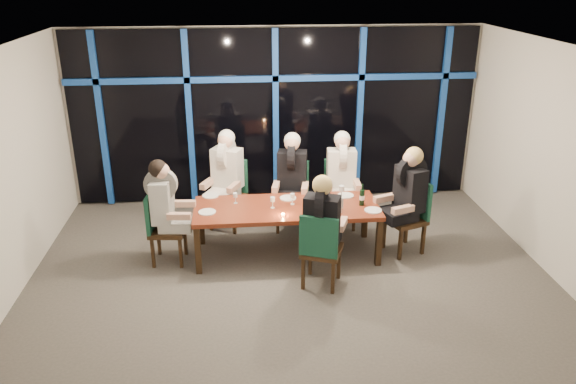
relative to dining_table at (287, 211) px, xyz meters
name	(u,v)px	position (x,y,z in m)	size (l,w,h in m)	color
room	(293,135)	(0.00, -0.80, 1.34)	(7.04, 7.00, 3.02)	#5A554F
window_wall	(276,114)	(0.01, 2.13, 0.87)	(6.86, 0.43, 2.94)	black
dining_table	(287,211)	(0.00, 0.00, 0.00)	(2.60, 1.00, 0.75)	maroon
chair_far_left	(230,189)	(-0.81, 1.08, -0.08)	(0.67, 0.67, 1.08)	#321F10
chair_far_mid	(292,192)	(0.17, 0.93, -0.09)	(0.58, 0.58, 1.07)	#321F10
chair_far_right	(340,189)	(0.94, 0.96, -0.09)	(0.52, 0.52, 1.06)	#321F10
chair_end_left	(161,224)	(-1.76, -0.05, -0.11)	(0.52, 0.52, 1.03)	#321F10
chair_end_right	(411,212)	(1.79, -0.03, -0.08)	(0.64, 0.64, 1.08)	#321F10
chair_near_mid	(320,247)	(0.34, -0.95, -0.09)	(0.63, 0.63, 1.05)	#321F10
diner_far_left	(226,166)	(-0.85, 1.00, 0.35)	(0.69, 0.75, 1.06)	silver
diner_far_mid	(292,168)	(0.15, 0.84, 0.34)	(0.58, 0.71, 1.04)	black
diner_far_right	(342,166)	(0.93, 0.87, 0.33)	(0.54, 0.68, 1.03)	silver
diner_end_left	(165,197)	(-1.67, -0.06, 0.30)	(0.66, 0.54, 1.00)	black
diner_end_right	(408,186)	(1.71, -0.06, 0.35)	(0.74, 0.66, 1.05)	black
diner_near_mid	(323,214)	(0.38, -0.87, 0.32)	(0.64, 0.72, 1.02)	black
plate_far_left	(210,196)	(-1.09, 0.48, 0.08)	(0.24, 0.24, 0.01)	white
plate_far_mid	(288,198)	(0.04, 0.28, 0.08)	(0.24, 0.24, 0.01)	white
plate_far_right	(346,195)	(0.90, 0.31, 0.08)	(0.24, 0.24, 0.01)	white
plate_end_left	(207,212)	(-1.11, -0.11, 0.08)	(0.24, 0.24, 0.01)	white
plate_end_right	(373,210)	(1.18, -0.26, 0.08)	(0.24, 0.24, 0.01)	white
plate_near_mid	(331,214)	(0.58, -0.34, 0.08)	(0.24, 0.24, 0.01)	white
wine_bottle	(362,197)	(1.06, -0.05, 0.19)	(0.07, 0.07, 0.32)	black
water_pitcher	(338,205)	(0.68, -0.26, 0.18)	(0.13, 0.12, 0.22)	silver
tea_light	(283,214)	(-0.08, -0.30, 0.08)	(0.05, 0.05, 0.03)	#F6984A
wine_glass_a	(273,200)	(-0.20, -0.03, 0.19)	(0.06, 0.06, 0.16)	silver
wine_glass_b	(292,196)	(0.09, 0.07, 0.19)	(0.06, 0.06, 0.16)	silver
wine_glass_c	(319,200)	(0.44, -0.14, 0.21)	(0.08, 0.08, 0.20)	silver
wine_glass_d	(235,196)	(-0.72, 0.18, 0.18)	(0.06, 0.06, 0.16)	silver
wine_glass_e	(342,189)	(0.82, 0.22, 0.21)	(0.08, 0.08, 0.20)	silver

